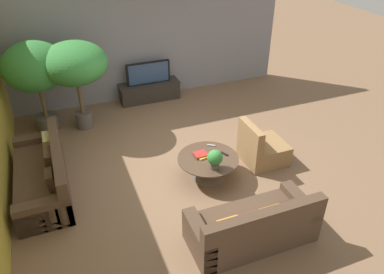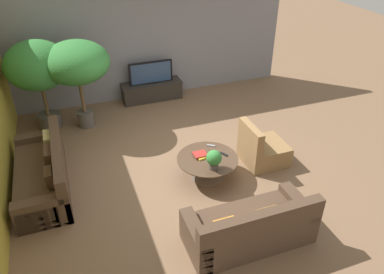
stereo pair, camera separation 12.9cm
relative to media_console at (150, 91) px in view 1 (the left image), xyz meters
name	(u,v)px [view 1 (the left image)]	position (x,y,z in m)	size (l,w,h in m)	color
ground_plane	(188,162)	(-0.06, -2.94, -0.24)	(24.00, 24.00, 0.00)	brown
back_wall_stone	(140,39)	(-0.06, 0.32, 1.26)	(7.40, 0.12, 3.00)	gray
media_console	(150,91)	(0.00, 0.00, 0.00)	(1.52, 0.50, 0.45)	#2D2823
television	(148,73)	(0.00, 0.00, 0.49)	(1.10, 0.13, 0.56)	black
coffee_table	(208,163)	(0.12, -3.47, 0.06)	(1.11, 1.11, 0.41)	#756656
couch_by_wall	(44,176)	(-2.69, -2.76, 0.05)	(0.84, 2.20, 0.84)	#4C3828
couch_near_entry	(253,227)	(0.11, -5.14, 0.05)	(1.88, 0.84, 0.84)	#4C3828
armchair_wicker	(262,149)	(1.28, -3.40, 0.04)	(0.80, 0.76, 0.86)	olive
potted_palm_tall	(35,69)	(-2.53, -0.57, 1.18)	(1.31, 1.31, 1.99)	#514C47
potted_palm_corner	(74,65)	(-1.75, -0.79, 1.24)	(1.38, 1.38, 1.96)	#514C47
potted_plant_tabletop	(215,159)	(0.10, -3.79, 0.38)	(0.27, 0.27, 0.36)	#514C47
book_stack	(201,155)	(0.02, -3.37, 0.20)	(0.25, 0.26, 0.05)	gold
remote_black	(224,154)	(0.44, -3.47, 0.19)	(0.04, 0.16, 0.02)	black
remote_silver	(211,145)	(0.33, -3.13, 0.19)	(0.04, 0.16, 0.02)	gray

